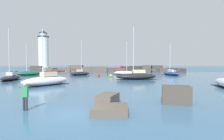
# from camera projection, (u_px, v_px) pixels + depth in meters

# --- Properties ---
(ground_plane) EXTENTS (600.00, 600.00, 0.00)m
(ground_plane) POSITION_uv_depth(u_px,v_px,m) (75.00, 114.00, 10.64)
(ground_plane) COLOR #3D6B8E
(open_sea_beyond) EXTENTS (400.00, 116.00, 0.01)m
(open_sea_beyond) POSITION_uv_depth(u_px,v_px,m) (108.00, 68.00, 123.06)
(open_sea_beyond) COLOR #2D5B7F
(open_sea_beyond) RESTS_ON ground
(breakwater_jetty) EXTENTS (56.01, 6.89, 2.56)m
(breakwater_jetty) POSITION_uv_depth(u_px,v_px,m) (107.00, 69.00, 63.30)
(breakwater_jetty) COLOR #423D38
(breakwater_jetty) RESTS_ON ground
(lighthouse) EXTENTS (4.69, 4.69, 15.04)m
(lighthouse) POSITION_uv_depth(u_px,v_px,m) (43.00, 54.00, 63.12)
(lighthouse) COLOR gray
(lighthouse) RESTS_ON ground
(foreground_rocks) EXTENTS (7.40, 4.88, 1.37)m
(foreground_rocks) POSITION_uv_depth(u_px,v_px,m) (143.00, 99.00, 12.53)
(foreground_rocks) COLOR #4C443D
(foreground_rocks) RESTS_ON ground
(sailboat_moored_0) EXTENTS (5.95, 6.66, 7.87)m
(sailboat_moored_0) POSITION_uv_depth(u_px,v_px,m) (46.00, 80.00, 24.65)
(sailboat_moored_0) COLOR white
(sailboat_moored_0) RESTS_ON ground
(sailboat_moored_1) EXTENTS (3.69, 7.33, 8.32)m
(sailboat_moored_1) POSITION_uv_depth(u_px,v_px,m) (170.00, 73.00, 46.80)
(sailboat_moored_1) COLOR navy
(sailboat_moored_1) RESTS_ON ground
(sailboat_moored_2) EXTENTS (5.80, 4.71, 9.45)m
(sailboat_moored_2) POSITION_uv_depth(u_px,v_px,m) (79.00, 73.00, 46.18)
(sailboat_moored_2) COLOR black
(sailboat_moored_2) RESTS_ON ground
(sailboat_moored_3) EXTENTS (8.26, 3.46, 10.07)m
(sailboat_moored_3) POSITION_uv_depth(u_px,v_px,m) (136.00, 76.00, 33.87)
(sailboat_moored_3) COLOR black
(sailboat_moored_3) RESTS_ON ground
(sailboat_moored_5) EXTENTS (2.82, 6.93, 9.46)m
(sailboat_moored_5) POSITION_uv_depth(u_px,v_px,m) (10.00, 77.00, 32.02)
(sailboat_moored_5) COLOR black
(sailboat_moored_5) RESTS_ON ground
(sailboat_moored_6) EXTENTS (6.25, 4.64, 8.26)m
(sailboat_moored_6) POSITION_uv_depth(u_px,v_px,m) (28.00, 73.00, 45.63)
(sailboat_moored_6) COLOR #195138
(sailboat_moored_6) RESTS_ON ground
(sailboat_moored_7) EXTENTS (6.85, 4.06, 9.28)m
(sailboat_moored_7) POSITION_uv_depth(u_px,v_px,m) (124.00, 73.00, 48.47)
(sailboat_moored_7) COLOR white
(sailboat_moored_7) RESTS_ON ground
(mooring_buoy_orange_near) EXTENTS (0.57, 0.57, 0.77)m
(mooring_buoy_orange_near) POSITION_uv_depth(u_px,v_px,m) (98.00, 75.00, 41.93)
(mooring_buoy_orange_near) COLOR red
(mooring_buoy_orange_near) RESTS_ON ground
(mooring_buoy_far_side) EXTENTS (0.65, 0.65, 0.85)m
(mooring_buoy_far_side) POSITION_uv_depth(u_px,v_px,m) (110.00, 76.00, 40.26)
(mooring_buoy_far_side) COLOR yellow
(mooring_buoy_far_side) RESTS_ON ground
(person_on_rocks) EXTENTS (0.36, 0.24, 1.83)m
(person_on_rocks) POSITION_uv_depth(u_px,v_px,m) (24.00, 95.00, 11.38)
(person_on_rocks) COLOR #282833
(person_on_rocks) RESTS_ON ground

